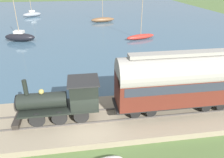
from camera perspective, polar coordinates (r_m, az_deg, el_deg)
name	(u,v)px	position (r m, az deg, el deg)	size (l,w,h in m)	color
ground_plane	(88,131)	(15.77, -6.22, -13.38)	(200.00, 200.00, 0.00)	#516B38
harbor_water	(79,18)	(57.33, -8.63, 15.43)	(80.00, 80.00, 0.01)	#426075
rail_embankment	(87,120)	(16.45, -6.44, -10.55)	(5.73, 56.00, 0.56)	gray
steam_locomotive	(66,98)	(15.41, -12.01, -4.87)	(2.08, 5.94, 3.20)	black
passenger_coach	(179,79)	(16.49, 17.07, -0.12)	(2.49, 9.47, 4.56)	black
sailboat_red	(141,36)	(37.76, 7.48, 11.00)	(2.69, 5.44, 8.35)	#B72D23
sailboat_brown	(103,20)	(51.93, -2.43, 15.25)	(2.44, 5.68, 6.50)	brown
sailboat_black	(20,37)	(39.20, -22.93, 10.13)	(2.77, 5.19, 8.44)	black
sailboat_gray	(32,14)	(62.26, -20.18, 15.62)	(3.54, 4.79, 6.49)	gray
rowboat_off_pier	(189,69)	(26.22, 19.36, 2.42)	(2.00, 3.14, 0.37)	#B7B2A3
rowboat_far_out	(155,70)	(24.75, 11.12, 2.29)	(2.53, 2.12, 0.55)	beige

